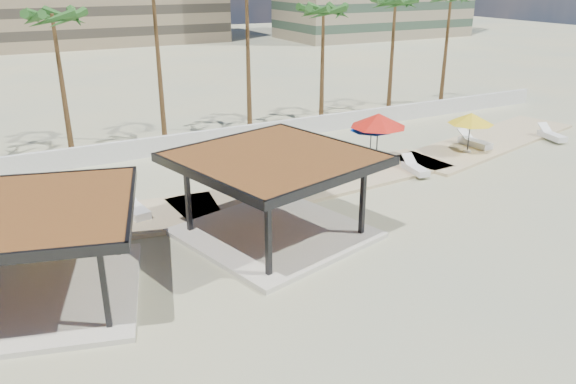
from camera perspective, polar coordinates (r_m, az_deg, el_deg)
name	(u,v)px	position (r m, az deg, el deg)	size (l,w,h in m)	color
ground	(366,245)	(23.63, 7.95, -5.32)	(200.00, 200.00, 0.00)	tan
promenade	(314,179)	(30.50, 2.70, 1.29)	(44.45, 7.97, 0.24)	#C6B284
boundary_wall	(223,137)	(36.66, -6.65, 5.54)	(56.00, 0.30, 1.20)	silver
pavilion_central	(275,188)	(23.33, -1.36, 0.39)	(8.78, 8.78, 3.65)	beige
pavilion_west	(31,245)	(20.62, -24.62, -4.95)	(8.42, 8.42, 3.47)	beige
umbrella_b	(46,185)	(24.09, -23.34, 0.65)	(4.36, 4.36, 2.96)	beige
umbrella_c	(378,120)	(32.71, 9.17, 7.20)	(4.12, 4.12, 2.89)	beige
umbrella_d	(372,126)	(33.63, 8.48, 6.69)	(3.28, 3.28, 2.27)	beige
umbrella_e	(471,118)	(36.01, 18.10, 7.11)	(2.89, 2.89, 2.46)	beige
lounger_a	(134,209)	(26.81, -15.37, -1.65)	(1.06, 2.36, 0.86)	white
lounger_b	(415,168)	(32.03, 12.78, 2.35)	(0.99, 2.18, 0.79)	white
lounger_c	(474,142)	(37.97, 18.41, 4.81)	(0.93, 2.43, 0.90)	white
lounger_d	(552,135)	(41.58, 25.21, 5.22)	(1.16, 2.33, 0.84)	white
palm_c	(53,23)	(35.33, -22.76, 15.57)	(3.00, 3.00, 9.06)	brown
palm_f	(323,15)	(41.71, 3.62, 17.48)	(3.00, 3.00, 8.84)	brown
palm_g	(395,7)	(44.78, 10.83, 18.01)	(3.00, 3.00, 9.31)	brown
palm_h	(451,1)	(49.14, 16.19, 18.09)	(3.00, 3.00, 9.54)	brown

